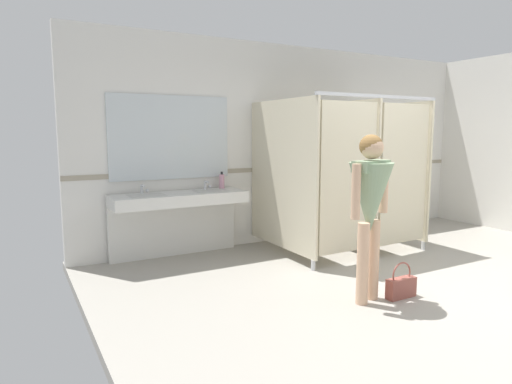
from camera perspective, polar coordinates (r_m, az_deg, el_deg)
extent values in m
cube|color=#9E998E|center=(4.96, 25.15, -12.16)|extent=(6.73, 6.14, 0.10)
cube|color=silver|center=(6.73, 5.90, 6.17)|extent=(6.73, 0.12, 2.80)
cube|color=#9E937F|center=(6.69, 6.17, 3.15)|extent=(6.73, 0.01, 0.06)
cube|color=silver|center=(5.53, -9.79, -0.84)|extent=(1.66, 0.53, 0.14)
cube|color=silver|center=(5.82, -10.44, -4.62)|extent=(1.66, 0.08, 0.70)
cube|color=beige|center=(5.38, -13.87, -0.98)|extent=(0.42, 0.29, 0.11)
cylinder|color=silver|center=(5.56, -14.47, 0.38)|extent=(0.04, 0.04, 0.11)
cylinder|color=silver|center=(5.50, -14.34, 0.78)|extent=(0.03, 0.11, 0.03)
sphere|color=silver|center=(5.59, -13.79, 0.18)|extent=(0.04, 0.04, 0.04)
cube|color=beige|center=(5.65, -5.72, -0.38)|extent=(0.42, 0.29, 0.11)
cylinder|color=silver|center=(5.82, -6.55, 0.89)|extent=(0.04, 0.04, 0.11)
cylinder|color=silver|center=(5.77, -6.34, 1.28)|extent=(0.03, 0.11, 0.03)
sphere|color=silver|center=(5.86, -5.95, 0.70)|extent=(0.04, 0.04, 0.04)
cube|color=silver|center=(5.73, -10.88, 6.90)|extent=(1.56, 0.02, 1.05)
cube|color=beige|center=(5.57, 3.32, 2.25)|extent=(0.03, 1.50, 1.86)
cylinder|color=silver|center=(5.20, 7.37, -9.30)|extent=(0.05, 0.05, 0.12)
cube|color=beige|center=(6.11, 10.58, 2.61)|extent=(0.03, 1.50, 1.86)
cylinder|color=silver|center=(5.77, 14.75, -7.79)|extent=(0.05, 0.05, 0.12)
cube|color=beige|center=(6.72, 16.59, 2.87)|extent=(0.03, 1.50, 1.86)
cylinder|color=silver|center=(6.42, 20.68, -6.46)|extent=(0.05, 0.05, 0.12)
cube|color=beige|center=(5.26, 11.75, 1.79)|extent=(0.83, 0.05, 1.76)
cube|color=beige|center=(5.90, 18.49, 2.17)|extent=(0.83, 0.07, 1.76)
cube|color=#B7BABF|center=(5.56, 15.66, 11.75)|extent=(1.88, 0.04, 0.04)
cylinder|color=#DBAD89|center=(4.37, 14.83, -8.43)|extent=(0.11, 0.11, 0.76)
cylinder|color=#DBAD89|center=(4.22, 13.56, -8.95)|extent=(0.11, 0.11, 0.76)
cone|color=gray|center=(4.17, 14.47, -0.86)|extent=(0.49, 0.49, 0.66)
cube|color=gray|center=(4.13, 14.61, 3.26)|extent=(0.44, 0.26, 0.10)
cylinder|color=#DBAD89|center=(4.36, 16.13, 0.60)|extent=(0.08, 0.08, 0.49)
cylinder|color=#DBAD89|center=(3.96, 12.73, 0.03)|extent=(0.08, 0.08, 0.49)
sphere|color=#DBAD89|center=(4.13, 14.69, 5.52)|extent=(0.21, 0.21, 0.21)
sphere|color=olive|center=(4.13, 14.57, 5.73)|extent=(0.21, 0.21, 0.21)
cube|color=#934C42|center=(4.55, 18.14, -11.63)|extent=(0.32, 0.10, 0.19)
torus|color=#934C42|center=(4.51, 18.21, -9.99)|extent=(0.24, 0.02, 0.24)
cylinder|color=#D899B2|center=(5.90, -4.42, 1.37)|extent=(0.07, 0.07, 0.19)
cylinder|color=black|center=(5.88, -4.43, 2.45)|extent=(0.03, 0.03, 0.04)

